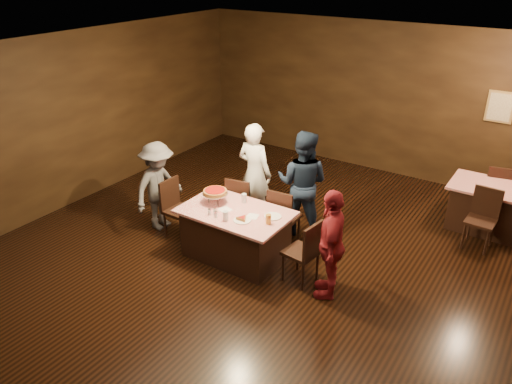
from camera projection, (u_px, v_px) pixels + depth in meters
room at (235, 140)px, 5.96m from camera, size 10.00×10.04×3.02m
main_table at (236, 234)px, 7.41m from camera, size 1.60×1.00×0.77m
back_table at (489, 208)px, 8.17m from camera, size 1.30×0.90×0.77m
chair_far_left at (242, 203)px, 8.13m from camera, size 0.49×0.49×0.95m
chair_far_right at (285, 216)px, 7.74m from camera, size 0.45×0.45×0.95m
chair_end_left at (179, 210)px, 7.92m from camera, size 0.43×0.43×0.95m
chair_end_right at (301, 251)px, 6.83m from camera, size 0.47×0.47×0.95m
chair_back_near at (481, 220)px, 7.60m from camera, size 0.44×0.44×0.95m
chair_back_far at (497, 190)px, 8.58m from camera, size 0.49×0.49×0.95m
diner_white_jacket at (255, 173)px, 8.25m from camera, size 0.64×0.44×1.72m
diner_navy_hoodie at (302, 183)px, 7.88m from camera, size 0.96×0.81×1.74m
diner_grey_knit at (159, 186)px, 8.06m from camera, size 0.57×0.98×1.49m
diner_red_shirt at (331, 244)px, 6.43m from camera, size 0.69×0.98×1.54m
pizza_stand at (215, 192)px, 7.40m from camera, size 0.38×0.38×0.22m
plate_with_slice at (242, 219)px, 6.97m from camera, size 0.25×0.25×0.06m
plate_empty at (273, 216)px, 7.08m from camera, size 0.25×0.25×0.01m
glass_front_left at (226, 216)px, 6.96m from camera, size 0.08×0.08×0.14m
glass_amber at (268, 219)px, 6.88m from camera, size 0.08×0.08×0.14m
glass_back at (244, 198)px, 7.46m from camera, size 0.08×0.08×0.14m
condiments at (213, 213)px, 7.10m from camera, size 0.17×0.10×0.09m
napkin_center at (252, 216)px, 7.09m from camera, size 0.19×0.19×0.01m
napkin_left at (225, 210)px, 7.28m from camera, size 0.21×0.21×0.01m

